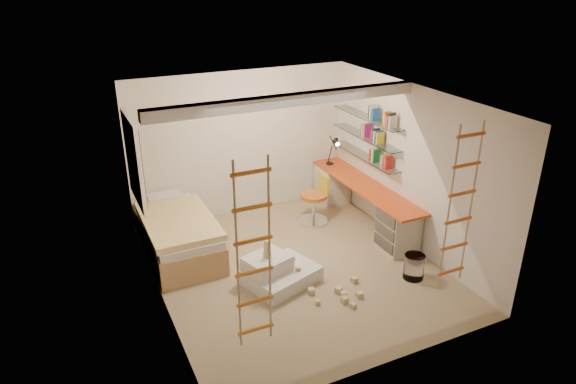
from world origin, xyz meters
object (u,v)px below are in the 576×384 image
desk (363,202)px  play_platform (277,272)px  swivel_chair (315,205)px  bed (178,234)px

desk → play_platform: size_ratio=2.39×
swivel_chair → play_platform: swivel_chair is taller
bed → swivel_chair: 2.45m
bed → swivel_chair: size_ratio=2.23×
swivel_chair → play_platform: bearing=-133.6°
desk → swivel_chair: size_ratio=3.12×
desk → play_platform: 2.39m
desk → bed: size_ratio=1.40×
bed → play_platform: bearing=-53.3°
swivel_chair → play_platform: 2.00m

